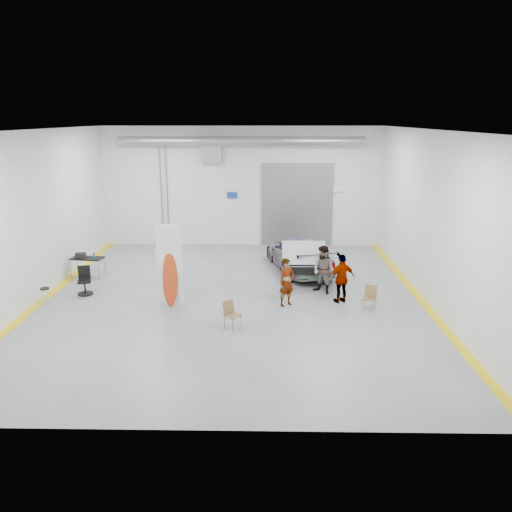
{
  "coord_description": "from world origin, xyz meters",
  "views": [
    {
      "loc": [
        1.18,
        -17.17,
        6.41
      ],
      "look_at": [
        0.85,
        0.42,
        1.5
      ],
      "focal_mm": 35.0,
      "sensor_mm": 36.0,
      "label": 1
    }
  ],
  "objects_px": {
    "person_b": "(324,270)",
    "folding_chair_near": "(233,320)",
    "person_a": "(287,282)",
    "surfboard_display": "(170,272)",
    "folding_chair_far": "(369,303)",
    "shop_stool": "(46,297)",
    "person_c": "(342,279)",
    "work_table": "(85,258)",
    "sedan_car": "(299,254)",
    "office_chair": "(85,282)"
  },
  "relations": [
    {
      "from": "person_b",
      "to": "shop_stool",
      "type": "distance_m",
      "value": 10.03
    },
    {
      "from": "sedan_car",
      "to": "folding_chair_near",
      "type": "xyz_separation_m",
      "value": [
        -2.49,
        -6.26,
        -0.43
      ]
    },
    {
      "from": "person_b",
      "to": "person_c",
      "type": "xyz_separation_m",
      "value": [
        0.54,
        -0.95,
        -0.02
      ]
    },
    {
      "from": "work_table",
      "to": "shop_stool",
      "type": "bearing_deg",
      "value": -95.54
    },
    {
      "from": "person_a",
      "to": "person_b",
      "type": "xyz_separation_m",
      "value": [
        1.44,
        1.3,
        0.06
      ]
    },
    {
      "from": "person_b",
      "to": "folding_chair_near",
      "type": "relative_size",
      "value": 2.05
    },
    {
      "from": "person_a",
      "to": "office_chair",
      "type": "xyz_separation_m",
      "value": [
        -7.47,
        1.03,
        -0.4
      ]
    },
    {
      "from": "office_chair",
      "to": "person_a",
      "type": "bearing_deg",
      "value": -22.81
    },
    {
      "from": "folding_chair_far",
      "to": "surfboard_display",
      "type": "bearing_deg",
      "value": -155.82
    },
    {
      "from": "surfboard_display",
      "to": "work_table",
      "type": "relative_size",
      "value": 2.24
    },
    {
      "from": "folding_chair_far",
      "to": "work_table",
      "type": "distance_m",
      "value": 11.53
    },
    {
      "from": "person_a",
      "to": "folding_chair_far",
      "type": "xyz_separation_m",
      "value": [
        2.8,
        -0.46,
        -0.59
      ]
    },
    {
      "from": "surfboard_display",
      "to": "shop_stool",
      "type": "relative_size",
      "value": 4.79
    },
    {
      "from": "person_b",
      "to": "folding_chair_near",
      "type": "distance_m",
      "value": 4.67
    },
    {
      "from": "surfboard_display",
      "to": "office_chair",
      "type": "height_order",
      "value": "surfboard_display"
    },
    {
      "from": "person_a",
      "to": "sedan_car",
      "type": "bearing_deg",
      "value": 45.46
    },
    {
      "from": "folding_chair_near",
      "to": "office_chair",
      "type": "bearing_deg",
      "value": 104.45
    },
    {
      "from": "person_b",
      "to": "folding_chair_far",
      "type": "distance_m",
      "value": 2.32
    },
    {
      "from": "work_table",
      "to": "person_a",
      "type": "bearing_deg",
      "value": -20.76
    },
    {
      "from": "folding_chair_near",
      "to": "folding_chair_far",
      "type": "bearing_deg",
      "value": -28.08
    },
    {
      "from": "person_a",
      "to": "surfboard_display",
      "type": "bearing_deg",
      "value": 146.96
    },
    {
      "from": "folding_chair_far",
      "to": "office_chair",
      "type": "xyz_separation_m",
      "value": [
        -10.27,
        1.49,
        0.19
      ]
    },
    {
      "from": "folding_chair_far",
      "to": "office_chair",
      "type": "distance_m",
      "value": 10.38
    },
    {
      "from": "person_b",
      "to": "folding_chair_far",
      "type": "relative_size",
      "value": 2.1
    },
    {
      "from": "surfboard_display",
      "to": "shop_stool",
      "type": "distance_m",
      "value": 4.53
    },
    {
      "from": "sedan_car",
      "to": "folding_chair_near",
      "type": "bearing_deg",
      "value": 54.19
    },
    {
      "from": "folding_chair_near",
      "to": "shop_stool",
      "type": "xyz_separation_m",
      "value": [
        -6.71,
        1.88,
        0.04
      ]
    },
    {
      "from": "work_table",
      "to": "sedan_car",
      "type": "bearing_deg",
      "value": 7.21
    },
    {
      "from": "person_a",
      "to": "surfboard_display",
      "type": "height_order",
      "value": "surfboard_display"
    },
    {
      "from": "folding_chair_near",
      "to": "surfboard_display",
      "type": "bearing_deg",
      "value": 92.56
    },
    {
      "from": "work_table",
      "to": "person_b",
      "type": "bearing_deg",
      "value": -10.56
    },
    {
      "from": "person_c",
      "to": "shop_stool",
      "type": "height_order",
      "value": "person_c"
    },
    {
      "from": "folding_chair_far",
      "to": "shop_stool",
      "type": "relative_size",
      "value": 1.34
    },
    {
      "from": "folding_chair_far",
      "to": "person_b",
      "type": "bearing_deg",
      "value": 154.8
    },
    {
      "from": "shop_stool",
      "to": "work_table",
      "type": "height_order",
      "value": "work_table"
    },
    {
      "from": "surfboard_display",
      "to": "person_b",
      "type": "bearing_deg",
      "value": 16.18
    },
    {
      "from": "person_a",
      "to": "folding_chair_near",
      "type": "distance_m",
      "value": 2.76
    },
    {
      "from": "sedan_car",
      "to": "person_a",
      "type": "bearing_deg",
      "value": 66.03
    },
    {
      "from": "sedan_car",
      "to": "folding_chair_far",
      "type": "xyz_separation_m",
      "value": [
        2.07,
        -4.67,
        -0.44
      ]
    },
    {
      "from": "folding_chair_near",
      "to": "work_table",
      "type": "bearing_deg",
      "value": 93.96
    },
    {
      "from": "sedan_car",
      "to": "folding_chair_near",
      "type": "distance_m",
      "value": 6.75
    },
    {
      "from": "person_c",
      "to": "work_table",
      "type": "relative_size",
      "value": 1.28
    },
    {
      "from": "person_b",
      "to": "shop_stool",
      "type": "xyz_separation_m",
      "value": [
        -9.9,
        -1.47,
        -0.59
      ]
    },
    {
      "from": "sedan_car",
      "to": "person_a",
      "type": "distance_m",
      "value": 4.28
    },
    {
      "from": "sedan_car",
      "to": "work_table",
      "type": "distance_m",
      "value": 8.95
    },
    {
      "from": "person_a",
      "to": "person_c",
      "type": "relative_size",
      "value": 0.96
    },
    {
      "from": "sedan_car",
      "to": "person_b",
      "type": "bearing_deg",
      "value": 89.49
    },
    {
      "from": "shop_stool",
      "to": "office_chair",
      "type": "distance_m",
      "value": 1.56
    },
    {
      "from": "surfboard_display",
      "to": "folding_chair_far",
      "type": "bearing_deg",
      "value": -1.2
    },
    {
      "from": "person_a",
      "to": "person_b",
      "type": "height_order",
      "value": "person_b"
    }
  ]
}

